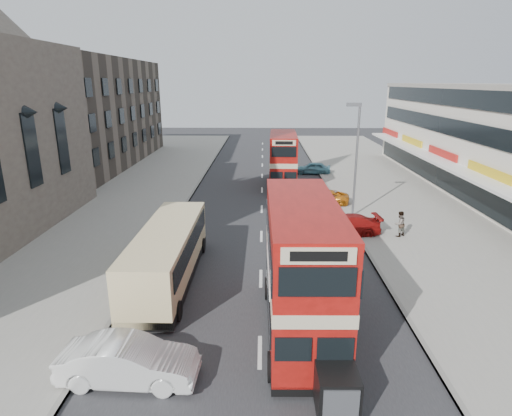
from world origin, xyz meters
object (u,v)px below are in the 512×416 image
(car_left_front, at_px, (129,361))
(cyclist, at_px, (316,210))
(car_right_b, at_px, (322,197))
(coach, at_px, (168,253))
(street_lamp, at_px, (356,152))
(car_right_a, at_px, (344,225))
(car_right_c, at_px, (313,168))
(bus_main, at_px, (302,269))
(bus_second, at_px, (283,160))
(pedestrian_near, at_px, (400,224))

(car_left_front, bearing_deg, cyclist, -22.72)
(car_right_b, distance_m, cyclist, 3.76)
(car_right_b, bearing_deg, coach, -26.62)
(street_lamp, distance_m, car_right_b, 5.66)
(car_left_front, relative_size, car_right_a, 0.98)
(car_right_c, bearing_deg, car_left_front, -8.46)
(bus_main, xyz_separation_m, bus_second, (0.35, 24.03, -0.15))
(car_right_a, height_order, car_right_c, car_right_a)
(street_lamp, relative_size, car_right_a, 1.77)
(coach, xyz_separation_m, car_right_b, (9.41, 13.70, -0.90))
(street_lamp, xyz_separation_m, coach, (-11.07, -10.29, -3.30))
(bus_main, relative_size, pedestrian_near, 5.57)
(car_right_a, relative_size, car_right_c, 1.22)
(bus_second, xyz_separation_m, car_right_a, (3.35, -13.15, -1.85))
(street_lamp, distance_m, cyclist, 4.90)
(coach, height_order, car_right_a, coach)
(cyclist, bearing_deg, bus_second, 94.90)
(coach, bearing_deg, pedestrian_near, 24.99)
(car_right_b, bearing_deg, car_left_front, -15.63)
(bus_main, relative_size, coach, 0.97)
(street_lamp, relative_size, car_left_front, 1.80)
(street_lamp, xyz_separation_m, car_left_front, (-10.79, -17.60, -4.04))
(bus_second, height_order, car_right_b, bus_second)
(coach, bearing_deg, car_right_b, 55.65)
(coach, distance_m, car_right_c, 27.25)
(car_right_a, bearing_deg, coach, -60.45)
(coach, xyz_separation_m, pedestrian_near, (13.19, 6.11, -0.51))
(street_lamp, relative_size, coach, 0.85)
(bus_main, relative_size, car_right_c, 2.44)
(coach, relative_size, car_right_c, 2.52)
(bus_main, xyz_separation_m, car_left_front, (-5.85, -3.04, -1.92))
(car_right_c, height_order, pedestrian_near, pedestrian_near)
(car_right_a, bearing_deg, pedestrian_near, 77.06)
(coach, height_order, car_right_b, coach)
(street_lamp, bearing_deg, bus_second, 115.83)
(car_left_front, bearing_deg, car_right_b, -20.96)
(car_right_a, xyz_separation_m, car_right_c, (0.09, 18.76, -0.02))
(street_lamp, distance_m, car_right_a, 5.66)
(bus_second, bearing_deg, pedestrian_near, 117.78)
(car_right_a, relative_size, car_right_b, 1.10)
(bus_second, bearing_deg, car_left_front, 78.71)
(car_right_a, distance_m, car_right_b, 7.10)
(street_lamp, bearing_deg, pedestrian_near, -63.11)
(bus_second, distance_m, pedestrian_near, 15.29)
(bus_main, height_order, bus_second, bus_main)
(bus_second, height_order, pedestrian_near, bus_second)
(bus_second, xyz_separation_m, cyclist, (1.99, -9.70, -1.88))
(car_left_front, bearing_deg, car_right_c, -13.91)
(coach, xyz_separation_m, car_right_c, (9.93, 25.37, -0.84))
(car_right_a, bearing_deg, car_right_c, 175.34)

